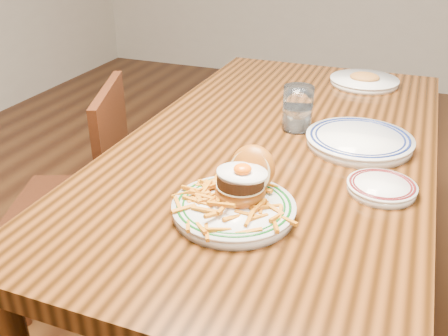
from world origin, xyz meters
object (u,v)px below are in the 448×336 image
at_px(table, 279,166).
at_px(chair_left, 86,194).
at_px(side_plate, 382,187).
at_px(main_plate, 237,197).

height_order(table, chair_left, chair_left).
distance_m(chair_left, side_plate, 1.04).
xyz_separation_m(table, main_plate, (0.02, -0.41, 0.12)).
distance_m(table, main_plate, 0.43).
bearing_deg(side_plate, chair_left, 169.07).
relative_size(chair_left, side_plate, 5.20).
height_order(main_plate, side_plate, main_plate).
xyz_separation_m(main_plate, side_plate, (0.29, 0.20, -0.02)).
bearing_deg(chair_left, side_plate, -30.31).
bearing_deg(chair_left, main_plate, -48.53).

